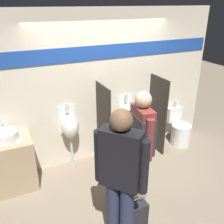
{
  "coord_description": "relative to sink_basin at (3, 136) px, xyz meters",
  "views": [
    {
      "loc": [
        -1.65,
        -3.33,
        2.77
      ],
      "look_at": [
        0.0,
        0.17,
        1.05
      ],
      "focal_mm": 40.0,
      "sensor_mm": 36.0,
      "label": 1
    }
  ],
  "objects": [
    {
      "name": "sink_basin",
      "position": [
        0.0,
        0.0,
        0.0
      ],
      "size": [
        0.42,
        0.42,
        0.27
      ],
      "color": "white",
      "rests_on": "sink_counter"
    },
    {
      "name": "divider_mid",
      "position": [
        2.77,
        -0.06,
        -0.16
      ],
      "size": [
        0.03,
        0.57,
        1.51
      ],
      "color": "#28231E",
      "rests_on": "ground_plane"
    },
    {
      "name": "person_with_lanyard",
      "position": [
        1.13,
        -1.69,
        0.08
      ],
      "size": [
        0.45,
        0.5,
        1.8
      ],
      "rotation": [
        0.0,
        0.0,
        2.28
      ],
      "color": "#282D4C",
      "rests_on": "ground_plane"
    },
    {
      "name": "cell_phone",
      "position": [
        0.21,
        -0.17,
        -0.06
      ],
      "size": [
        0.07,
        0.14,
        0.01
      ],
      "color": "#B7B7BC",
      "rests_on": "sink_counter"
    },
    {
      "name": "display_wall",
      "position": [
        1.74,
        0.25,
        0.44
      ],
      "size": [
        4.54,
        0.07,
        2.7
      ],
      "color": "beige",
      "rests_on": "ground_plane"
    },
    {
      "name": "person_in_vest",
      "position": [
        1.75,
        -1.11,
        0.08
      ],
      "size": [
        0.27,
        0.59,
        1.71
      ],
      "rotation": [
        0.0,
        0.0,
        1.44
      ],
      "color": "gray",
      "rests_on": "ground_plane"
    },
    {
      "name": "toilet",
      "position": [
        3.34,
        -0.1,
        -0.62
      ],
      "size": [
        0.41,
        0.58,
        0.88
      ],
      "color": "white",
      "rests_on": "ground_plane"
    },
    {
      "name": "divider_near_counter",
      "position": [
        1.62,
        -0.06,
        -0.16
      ],
      "size": [
        0.03,
        0.57,
        1.51
      ],
      "color": "#28231E",
      "rests_on": "ground_plane"
    },
    {
      "name": "urinal_far",
      "position": [
        2.2,
        0.07,
        -0.11
      ],
      "size": [
        0.3,
        0.33,
        1.2
      ],
      "color": "silver",
      "rests_on": "ground_plane"
    },
    {
      "name": "ground_plane",
      "position": [
        1.74,
        -0.35,
        -0.92
      ],
      "size": [
        16.0,
        16.0,
        0.0
      ],
      "primitive_type": "plane",
      "color": "gray"
    },
    {
      "name": "urinal_near_counter",
      "position": [
        1.05,
        0.07,
        -0.11
      ],
      "size": [
        0.3,
        0.33,
        1.2
      ],
      "color": "silver",
      "rests_on": "ground_plane"
    },
    {
      "name": "shopping_bag",
      "position": [
        1.41,
        -1.62,
        -0.72
      ],
      "size": [
        0.27,
        0.15,
        0.52
      ],
      "color": "#232328",
      "rests_on": "ground_plane"
    },
    {
      "name": "sink_counter",
      "position": [
        -0.05,
        -0.06,
        -0.49
      ],
      "size": [
        0.87,
        0.56,
        0.85
      ],
      "color": "tan",
      "rests_on": "ground_plane"
    }
  ]
}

